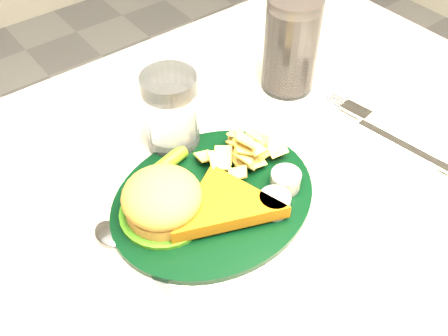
# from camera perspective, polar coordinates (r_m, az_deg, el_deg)

# --- Properties ---
(dinner_plate) EXTENTS (0.30, 0.25, 0.06)m
(dinner_plate) POSITION_cam_1_polar(r_m,az_deg,el_deg) (0.64, -1.23, -1.86)
(dinner_plate) COLOR black
(dinner_plate) RESTS_ON table
(water_glass) EXTENTS (0.08, 0.08, 0.12)m
(water_glass) POSITION_cam_1_polar(r_m,az_deg,el_deg) (0.70, -6.03, 6.32)
(water_glass) COLOR white
(water_glass) RESTS_ON table
(cola_glass) EXTENTS (0.11, 0.11, 0.16)m
(cola_glass) POSITION_cam_1_polar(r_m,az_deg,el_deg) (0.81, 7.65, 13.80)
(cola_glass) COLOR black
(cola_glass) RESTS_ON table
(fork_napkin) EXTENTS (0.18, 0.21, 0.01)m
(fork_napkin) POSITION_cam_1_polar(r_m,az_deg,el_deg) (0.78, 19.19, 2.89)
(fork_napkin) COLOR silver
(fork_napkin) RESTS_ON table
(spoon) EXTENTS (0.05, 0.16, 0.01)m
(spoon) POSITION_cam_1_polar(r_m,az_deg,el_deg) (0.60, -8.41, -11.47)
(spoon) COLOR silver
(spoon) RESTS_ON table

